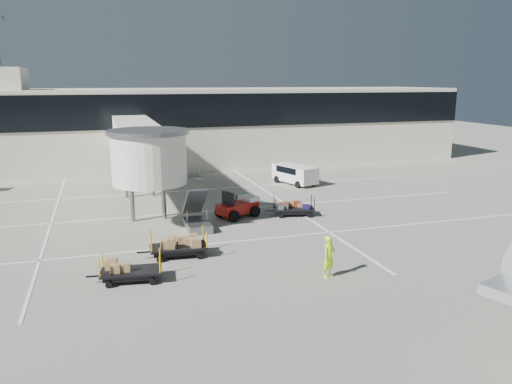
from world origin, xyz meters
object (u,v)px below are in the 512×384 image
minivan (294,173)px  baggage_tug (238,207)px  suitcase_cart (294,209)px  ground_worker (329,257)px  box_cart_near (178,246)px  box_cart_far (133,271)px

minivan → baggage_tug: bearing=-148.6°
suitcase_cart → ground_worker: 10.76m
box_cart_near → box_cart_far: 3.50m
baggage_tug → minivan: size_ratio=0.66×
suitcase_cart → minivan: (3.88, 9.76, 0.51)m
suitcase_cart → ground_worker: ground_worker is taller
box_cart_far → ground_worker: size_ratio=1.70×
baggage_tug → box_cart_near: size_ratio=0.86×
box_cart_near → baggage_tug: bearing=55.9°
box_cart_near → minivan: size_ratio=0.77×
ground_worker → minivan: 21.18m
box_cart_far → minivan: 23.37m
box_cart_near → ground_worker: bearing=-34.3°
minivan → box_cart_near: bearing=-147.5°
minivan → suitcase_cart: bearing=-130.2°
baggage_tug → suitcase_cart: size_ratio=0.91×
box_cart_near → minivan: (12.50, 15.46, 0.39)m
suitcase_cart → box_cart_far: bearing=-129.5°
box_cart_far → ground_worker: (8.60, -2.25, 0.51)m
box_cart_far → ground_worker: bearing=-7.8°
ground_worker → baggage_tug: bearing=67.6°
baggage_tug → box_cart_near: baggage_tug is taller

